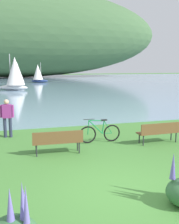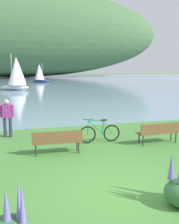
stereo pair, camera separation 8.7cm
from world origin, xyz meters
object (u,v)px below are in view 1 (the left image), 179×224
Objects in this scene: park_bench_near_camera at (159,131)px; sailboat_nearest_to_shore at (38,73)px; person_at_shoreline at (7,116)px; park_bench_further_along at (58,140)px; bicycle_beside_path at (100,133)px; sailboat_mid_bay at (17,74)px; sailboat_toward_hillside at (15,73)px.

park_bench_near_camera is 41.83m from sailboat_nearest_to_shore.
person_at_shoreline is at bearing -96.97° from sailboat_nearest_to_shore.
sailboat_nearest_to_shore is (3.00, 42.01, 1.27)m from park_bench_further_along.
bicycle_beside_path is (-2.29, 0.82, -0.12)m from park_bench_near_camera.
sailboat_mid_bay is at bearing 88.46° from person_at_shoreline.
person_at_shoreline is 0.37× the size of sailboat_toward_hillside.
sailboat_toward_hillside is at bearing -105.36° from sailboat_nearest_to_shore.
sailboat_mid_bay reaches higher than park_bench_further_along.
sailboat_mid_bay is at bearing 87.37° from sailboat_toward_hillside.
sailboat_mid_bay is (0.82, 30.53, 1.00)m from person_at_shoreline.
park_bench_near_camera is 33.66m from sailboat_mid_bay.
person_at_shoreline is 39.39m from sailboat_nearest_to_shore.
park_bench_near_camera is at bearing -88.34° from sailboat_nearest_to_shore.
park_bench_near_camera and park_bench_further_along have the same top height.
bicycle_beside_path is at bearing 160.35° from park_bench_near_camera.
person_at_shoreline is at bearing -91.54° from sailboat_mid_bay.
sailboat_toward_hillside reaches higher than park_bench_further_along.
person_at_shoreline reaches higher than bicycle_beside_path.
sailboat_nearest_to_shore is 0.90× the size of sailboat_mid_bay.
sailboat_toward_hillside is at bearing 101.85° from park_bench_near_camera.
sailboat_toward_hillside is (-0.32, -7.04, 0.24)m from sailboat_mid_bay.
bicycle_beside_path is 32.58m from sailboat_mid_bay.
sailboat_toward_hillside reaches higher than bicycle_beside_path.
park_bench_near_camera is 0.49× the size of sailboat_nearest_to_shore.
sailboat_toward_hillside is at bearing 97.21° from bicycle_beside_path.
sailboat_nearest_to_shore is at bearing 65.18° from sailboat_mid_bay.
sailboat_toward_hillside is at bearing 88.79° from person_at_shoreline.
sailboat_toward_hillside is (0.50, 23.49, 1.24)m from person_at_shoreline.
park_bench_near_camera is 1.00× the size of park_bench_further_along.
sailboat_nearest_to_shore is (-1.21, 41.79, 1.27)m from park_bench_near_camera.
sailboat_nearest_to_shore is at bearing 91.66° from park_bench_near_camera.
park_bench_near_camera is at bearing -24.25° from person_at_shoreline.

